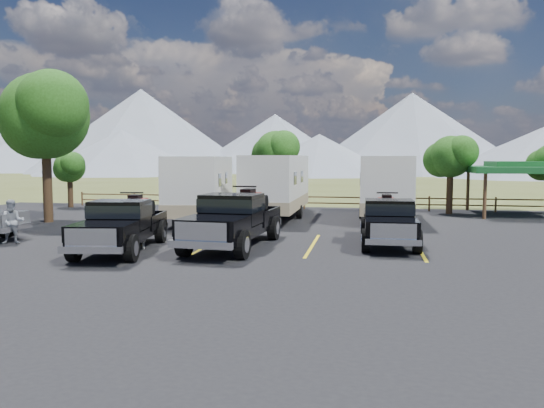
% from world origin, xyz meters
% --- Properties ---
extents(ground, '(320.00, 320.00, 0.00)m').
position_xyz_m(ground, '(0.00, 0.00, 0.00)').
color(ground, '#4B5223').
rests_on(ground, ground).
extents(asphalt_lot, '(44.00, 34.00, 0.04)m').
position_xyz_m(asphalt_lot, '(0.00, 3.00, 0.02)').
color(asphalt_lot, black).
rests_on(asphalt_lot, ground).
extents(stall_lines, '(12.12, 5.50, 0.01)m').
position_xyz_m(stall_lines, '(0.00, 4.00, 0.04)').
color(stall_lines, gold).
rests_on(stall_lines, asphalt_lot).
extents(tree_big_nw, '(5.54, 5.18, 7.84)m').
position_xyz_m(tree_big_nw, '(-12.55, 9.03, 5.60)').
color(tree_big_nw, black).
rests_on(tree_big_nw, ground).
extents(tree_ne_a, '(3.11, 2.92, 4.76)m').
position_xyz_m(tree_ne_a, '(8.97, 17.01, 3.48)').
color(tree_ne_a, black).
rests_on(tree_ne_a, ground).
extents(tree_north, '(3.46, 3.24, 5.25)m').
position_xyz_m(tree_north, '(-2.03, 19.02, 3.83)').
color(tree_north, black).
rests_on(tree_north, ground).
extents(tree_nw_small, '(2.59, 2.43, 3.85)m').
position_xyz_m(tree_nw_small, '(-16.02, 17.01, 2.78)').
color(tree_nw_small, black).
rests_on(tree_nw_small, ground).
extents(rail_fence, '(36.12, 0.12, 1.00)m').
position_xyz_m(rail_fence, '(2.00, 18.50, 0.61)').
color(rail_fence, brown).
rests_on(rail_fence, ground).
extents(pavilion, '(6.20, 6.20, 3.22)m').
position_xyz_m(pavilion, '(13.00, 17.00, 2.79)').
color(pavilion, brown).
rests_on(pavilion, ground).
extents(mountain_range, '(209.00, 71.00, 20.00)m').
position_xyz_m(mountain_range, '(-7.63, 105.98, 7.87)').
color(mountain_range, slate).
rests_on(mountain_range, ground).
extents(rig_left, '(2.88, 6.44, 2.08)m').
position_xyz_m(rig_left, '(-4.73, 1.62, 1.04)').
color(rig_left, black).
rests_on(rig_left, asphalt_lot).
extents(rig_center, '(2.78, 6.94, 2.27)m').
position_xyz_m(rig_center, '(-0.91, 3.13, 1.13)').
color(rig_center, black).
rests_on(rig_center, asphalt_lot).
extents(rig_right, '(2.17, 5.95, 1.98)m').
position_xyz_m(rig_right, '(4.90, 4.84, 0.99)').
color(rig_right, black).
rests_on(rig_right, asphalt_lot).
extents(trailer_left, '(3.73, 10.00, 3.46)m').
position_xyz_m(trailer_left, '(-4.66, 10.72, 1.85)').
color(trailer_left, silver).
rests_on(trailer_left, asphalt_lot).
extents(trailer_center, '(2.71, 10.08, 3.51)m').
position_xyz_m(trailer_center, '(-0.87, 12.68, 1.88)').
color(trailer_center, silver).
rests_on(trailer_center, asphalt_lot).
extents(trailer_right, '(2.68, 9.98, 3.48)m').
position_xyz_m(trailer_right, '(5.01, 13.17, 1.86)').
color(trailer_right, silver).
rests_on(trailer_right, asphalt_lot).
extents(person_a, '(0.69, 0.61, 1.60)m').
position_xyz_m(person_a, '(-4.27, 2.00, 0.84)').
color(person_a, '#B9B9B9').
rests_on(person_a, asphalt_lot).
extents(person_b, '(1.08, 1.01, 1.76)m').
position_xyz_m(person_b, '(-9.72, 2.32, 0.92)').
color(person_b, gray).
rests_on(person_b, asphalt_lot).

